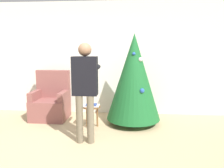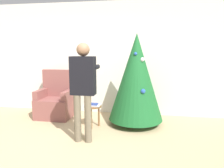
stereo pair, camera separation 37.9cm
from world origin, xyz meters
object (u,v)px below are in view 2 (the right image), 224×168
(person_standing, at_px, (83,83))
(side_stool, at_px, (93,109))
(armchair, at_px, (56,101))
(christmas_tree, at_px, (136,77))

(person_standing, relative_size, side_stool, 3.76)
(side_stool, bearing_deg, armchair, 153.94)
(person_standing, bearing_deg, side_stool, 91.87)
(christmas_tree, bearing_deg, side_stool, -159.07)
(armchair, height_order, side_stool, armchair)
(person_standing, distance_m, side_stool, 0.93)
(armchair, relative_size, side_stool, 2.44)
(armchair, bearing_deg, christmas_tree, -5.49)
(christmas_tree, xyz_separation_m, armchair, (-1.88, 0.18, -0.64))
(christmas_tree, height_order, person_standing, christmas_tree)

